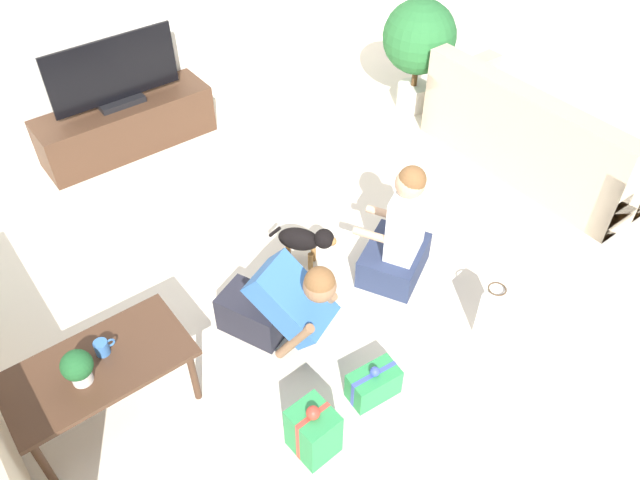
{
  "coord_description": "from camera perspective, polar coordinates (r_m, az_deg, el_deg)",
  "views": [
    {
      "loc": [
        -1.78,
        -2.55,
        3.33
      ],
      "look_at": [
        0.08,
        -0.12,
        0.45
      ],
      "focal_mm": 35.0,
      "sensor_mm": 36.0,
      "label": 1
    }
  ],
  "objects": [
    {
      "name": "tv_console",
      "position": [
        5.98,
        -17.25,
        9.94
      ],
      "size": [
        1.55,
        0.47,
        0.45
      ],
      "color": "#472D1E",
      "rests_on": "ground_plane"
    },
    {
      "name": "gift_box_b",
      "position": [
        3.64,
        -0.62,
        -17.05
      ],
      "size": [
        0.24,
        0.26,
        0.4
      ],
      "rotation": [
        0.0,
        0.0,
        0.06
      ],
      "color": "#2D934C",
      "rests_on": "ground_plane"
    },
    {
      "name": "person_sitting",
      "position": [
        4.4,
        7.33,
        0.26
      ],
      "size": [
        0.65,
        0.61,
        0.97
      ],
      "rotation": [
        0.0,
        0.0,
        3.64
      ],
      "color": "#283351",
      "rests_on": "ground_plane"
    },
    {
      "name": "sofa_right",
      "position": [
        5.74,
        19.1,
        8.78
      ],
      "size": [
        0.82,
        2.0,
        0.83
      ],
      "rotation": [
        0.0,
        0.0,
        1.57
      ],
      "color": "#C6B293",
      "rests_on": "ground_plane"
    },
    {
      "name": "coffee_table",
      "position": [
        3.75,
        -19.57,
        -11.18
      ],
      "size": [
        1.02,
        0.54,
        0.48
      ],
      "color": "#472D1E",
      "rests_on": "ground_plane"
    },
    {
      "name": "person_kneeling",
      "position": [
        3.95,
        -3.67,
        -5.87
      ],
      "size": [
        0.59,
        0.84,
        0.8
      ],
      "rotation": [
        0.0,
        0.0,
        0.41
      ],
      "color": "#23232D",
      "rests_on": "ground_plane"
    },
    {
      "name": "gift_bag_a",
      "position": [
        4.27,
        15.39,
        -6.18
      ],
      "size": [
        0.19,
        0.13,
        0.4
      ],
      "rotation": [
        0.0,
        0.0,
        0.14
      ],
      "color": "white",
      "rests_on": "ground_plane"
    },
    {
      "name": "gift_box_a",
      "position": [
        3.89,
        4.92,
        -12.96
      ],
      "size": [
        0.33,
        0.2,
        0.26
      ],
      "rotation": [
        0.0,
        0.0,
        -0.09
      ],
      "color": "#2D934C",
      "rests_on": "ground_plane"
    },
    {
      "name": "tabletop_plant",
      "position": [
        3.58,
        -21.29,
        -10.76
      ],
      "size": [
        0.17,
        0.17,
        0.22
      ],
      "color": "beige",
      "rests_on": "coffee_table"
    },
    {
      "name": "dog",
      "position": [
        4.51,
        -1.33,
        -0.01
      ],
      "size": [
        0.35,
        0.41,
        0.36
      ],
      "rotation": [
        0.0,
        0.0,
        0.69
      ],
      "color": "black",
      "rests_on": "ground_plane"
    },
    {
      "name": "tv",
      "position": [
        5.74,
        -18.28,
        14.02
      ],
      "size": [
        1.13,
        0.2,
        0.6
      ],
      "color": "black",
      "rests_on": "tv_console"
    },
    {
      "name": "ground_plane",
      "position": [
        4.56,
        -1.74,
        -3.71
      ],
      "size": [
        16.0,
        16.0,
        0.0
      ],
      "primitive_type": "plane",
      "color": "beige"
    },
    {
      "name": "mug",
      "position": [
        3.71,
        -19.29,
        -9.26
      ],
      "size": [
        0.12,
        0.08,
        0.09
      ],
      "color": "#386BAD",
      "rests_on": "coffee_table"
    },
    {
      "name": "potted_plant_corner_right",
      "position": [
        6.16,
        9.03,
        17.5
      ],
      "size": [
        0.69,
        0.69,
        1.09
      ],
      "color": "beige",
      "rests_on": "ground_plane"
    }
  ]
}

